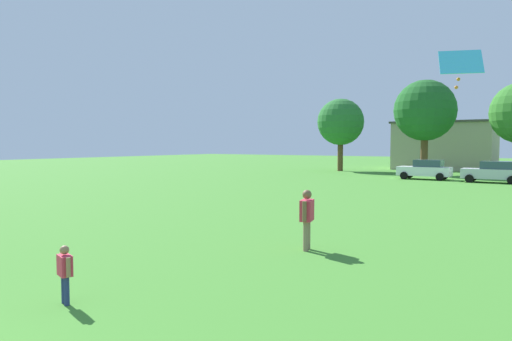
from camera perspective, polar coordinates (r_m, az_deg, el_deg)
ground_plane at (r=31.83m, az=19.07°, el=-2.40°), size 160.00×160.00×0.00m
child_kite_flyer at (r=9.80m, az=-22.12°, el=-11.03°), size 0.51×0.32×1.13m
adult_bystander at (r=13.57m, az=6.18°, el=-5.31°), size 0.45×0.80×1.73m
kite at (r=14.41m, az=23.50°, el=11.72°), size 1.23×0.86×1.09m
parked_car_white_0 at (r=42.64m, az=19.81°, el=0.13°), size 4.30×2.02×1.68m
parked_car_silver_1 at (r=41.07m, az=26.75°, el=-0.14°), size 4.30×2.02×1.68m
tree_far_left at (r=53.54m, az=10.20°, el=5.77°), size 5.17×5.17×8.05m
tree_left at (r=49.14m, az=19.77°, el=6.82°), size 5.95×5.95×9.27m
house_left at (r=60.06m, az=21.94°, el=2.82°), size 11.14×8.07×5.63m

